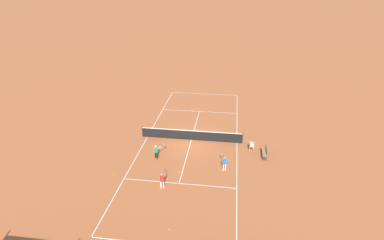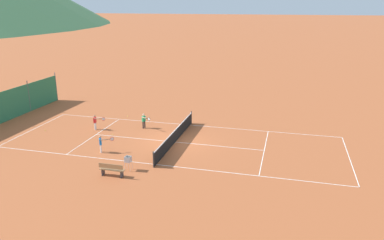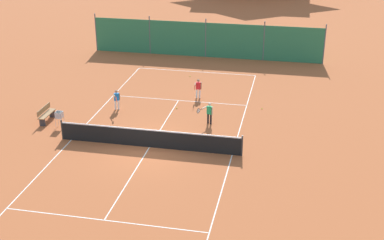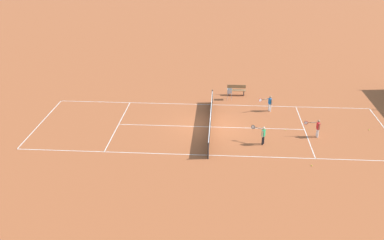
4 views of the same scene
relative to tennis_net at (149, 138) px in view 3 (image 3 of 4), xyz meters
The scene contains 12 objects.
ground_plane 0.50m from the tennis_net, ahead, with size 600.00×600.00×0.00m, color #A8542D.
court_line_markings 0.50m from the tennis_net, ahead, with size 8.25×23.85×0.01m.
tennis_net is the anchor object (origin of this frame).
windscreen_fence_far 15.52m from the tennis_net, 90.00° to the left, with size 17.28×0.08×2.90m.
player_far_service 5.29m from the tennis_net, 126.20° to the left, with size 0.51×1.01×1.19m.
player_far_baseline 7.07m from the tennis_net, 81.25° to the left, with size 0.41×1.03×1.21m.
player_near_service 4.12m from the tennis_net, 54.80° to the left, with size 0.75×0.90×1.21m.
tennis_ball_far_corner 7.84m from the tennis_net, 50.15° to the left, with size 0.07×0.07×0.07m, color #CCE033.
tennis_ball_alley_left 10.77m from the tennis_net, 91.07° to the left, with size 0.07×0.07×0.07m, color #CCE033.
tennis_ball_mid_court 5.13m from the tennis_net, 87.90° to the left, with size 0.07×0.07×0.07m, color #CCE033.
ball_hopper 5.47m from the tennis_net, 165.85° to the left, with size 0.36×0.36×0.89m.
courtside_bench 6.63m from the tennis_net, 163.22° to the left, with size 0.36×1.50×0.84m.
Camera 3 is at (6.77, -22.62, 11.78)m, focal length 50.00 mm.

